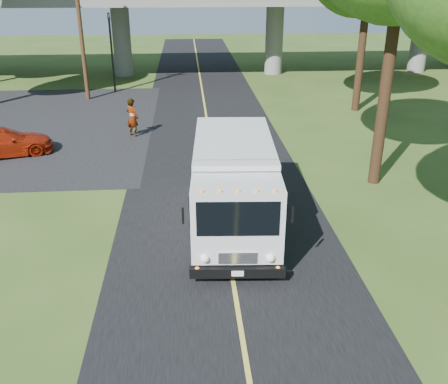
{
  "coord_description": "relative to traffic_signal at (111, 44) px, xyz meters",
  "views": [
    {
      "loc": [
        -1.1,
        -8.76,
        7.67
      ],
      "look_at": [
        -0.06,
        4.88,
        1.6
      ],
      "focal_mm": 40.0,
      "sensor_mm": 36.0,
      "label": 1
    }
  ],
  "objects": [
    {
      "name": "ground",
      "position": [
        6.0,
        -26.0,
        -3.2
      ],
      "size": [
        120.0,
        120.0,
        0.0
      ],
      "primitive_type": "plane",
      "color": "#34491A",
      "rests_on": "ground"
    },
    {
      "name": "road",
      "position": [
        6.0,
        -16.0,
        -3.19
      ],
      "size": [
        7.0,
        90.0,
        0.02
      ],
      "primitive_type": "cube",
      "color": "black",
      "rests_on": "ground"
    },
    {
      "name": "parking_lot",
      "position": [
        -5.0,
        -8.0,
        -3.19
      ],
      "size": [
        16.0,
        18.0,
        0.01
      ],
      "primitive_type": "cube",
      "color": "black",
      "rests_on": "ground"
    },
    {
      "name": "lane_line",
      "position": [
        6.0,
        -16.0,
        -3.17
      ],
      "size": [
        0.12,
        90.0,
        0.01
      ],
      "primitive_type": "cube",
      "color": "gold",
      "rests_on": "road"
    },
    {
      "name": "overpass",
      "position": [
        6.0,
        6.0,
        1.36
      ],
      "size": [
        54.0,
        10.0,
        7.3
      ],
      "color": "slate",
      "rests_on": "ground"
    },
    {
      "name": "traffic_signal",
      "position": [
        0.0,
        0.0,
        0.0
      ],
      "size": [
        0.18,
        0.22,
        5.2
      ],
      "color": "black",
      "rests_on": "ground"
    },
    {
      "name": "utility_pole",
      "position": [
        -1.5,
        -2.0,
        1.4
      ],
      "size": [
        1.6,
        0.26,
        9.0
      ],
      "color": "#472D19",
      "rests_on": "ground"
    },
    {
      "name": "step_van",
      "position": [
        6.3,
        -20.36,
        -1.66
      ],
      "size": [
        2.89,
        6.9,
        2.84
      ],
      "rotation": [
        0.0,
        0.0,
        -0.06
      ],
      "color": "silver",
      "rests_on": "ground"
    },
    {
      "name": "red_sedan",
      "position": [
        -3.45,
        -12.69,
        -2.57
      ],
      "size": [
        4.69,
        3.03,
        1.26
      ],
      "primitive_type": "imported",
      "rotation": [
        0.0,
        0.0,
        1.89
      ],
      "color": "#991F09",
      "rests_on": "ground"
    },
    {
      "name": "pedestrian",
      "position": [
        2.16,
        -10.19,
        -2.24
      ],
      "size": [
        0.84,
        0.79,
        1.93
      ],
      "primitive_type": "imported",
      "rotation": [
        0.0,
        0.0,
        2.51
      ],
      "color": "gray",
      "rests_on": "ground"
    }
  ]
}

